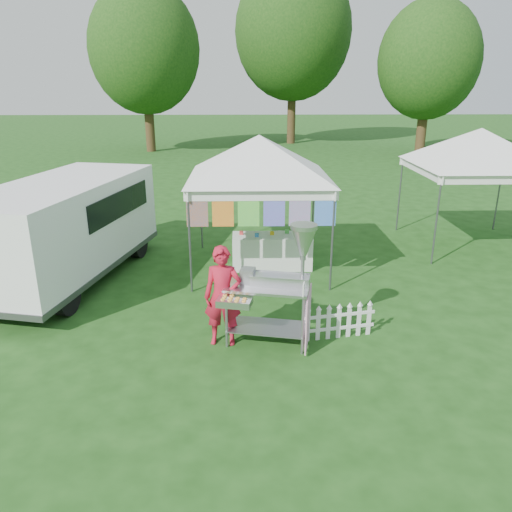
{
  "coord_description": "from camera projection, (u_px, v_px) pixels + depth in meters",
  "views": [
    {
      "loc": [
        -0.35,
        -7.36,
        4.07
      ],
      "look_at": [
        -0.13,
        1.1,
        1.1
      ],
      "focal_mm": 35.0,
      "sensor_mm": 36.0,
      "label": 1
    }
  ],
  "objects": [
    {
      "name": "donut_cart",
      "position": [
        281.0,
        276.0,
        7.81
      ],
      "size": [
        1.6,
        1.0,
        2.03
      ],
      "rotation": [
        0.0,
        0.0,
        -0.21
      ],
      "color": "gray",
      "rests_on": "ground"
    },
    {
      "name": "display_table",
      "position": [
        272.0,
        251.0,
        11.46
      ],
      "size": [
        1.8,
        0.7,
        0.77
      ],
      "primitive_type": "cube",
      "color": "white",
      "rests_on": "ground"
    },
    {
      "name": "vendor",
      "position": [
        223.0,
        296.0,
        7.96
      ],
      "size": [
        0.63,
        0.44,
        1.66
      ],
      "primitive_type": "imported",
      "rotation": [
        0.0,
        0.0,
        -0.07
      ],
      "color": "#B6162C",
      "rests_on": "ground"
    },
    {
      "name": "ground",
      "position": [
        266.0,
        340.0,
        8.3
      ],
      "size": [
        120.0,
        120.0,
        0.0
      ],
      "primitive_type": "plane",
      "color": "#1A4313",
      "rests_on": "ground"
    },
    {
      "name": "tree_mid",
      "position": [
        293.0,
        32.0,
        32.43
      ],
      "size": [
        7.6,
        7.6,
        11.52
      ],
      "color": "#372714",
      "rests_on": "ground"
    },
    {
      "name": "canopy_right",
      "position": [
        482.0,
        128.0,
        12.16
      ],
      "size": [
        4.24,
        4.24,
        3.45
      ],
      "color": "#59595E",
      "rests_on": "ground"
    },
    {
      "name": "tree_right",
      "position": [
        429.0,
        60.0,
        27.59
      ],
      "size": [
        5.6,
        5.6,
        8.42
      ],
      "color": "#372714",
      "rests_on": "ground"
    },
    {
      "name": "canopy_main",
      "position": [
        259.0,
        135.0,
        10.61
      ],
      "size": [
        4.24,
        4.24,
        3.45
      ],
      "color": "#59595E",
      "rests_on": "ground"
    },
    {
      "name": "tree_left",
      "position": [
        145.0,
        49.0,
        28.87
      ],
      "size": [
        6.4,
        6.4,
        9.53
      ],
      "color": "#372714",
      "rests_on": "ground"
    },
    {
      "name": "cargo_van",
      "position": [
        68.0,
        227.0,
        10.63
      ],
      "size": [
        3.09,
        5.43,
        2.12
      ],
      "rotation": [
        0.0,
        0.0,
        -0.21
      ],
      "color": "white",
      "rests_on": "ground"
    },
    {
      "name": "picket_fence",
      "position": [
        339.0,
        322.0,
        8.28
      ],
      "size": [
        1.24,
        0.27,
        0.56
      ],
      "rotation": [
        0.0,
        0.0,
        0.19
      ],
      "color": "white",
      "rests_on": "ground"
    }
  ]
}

